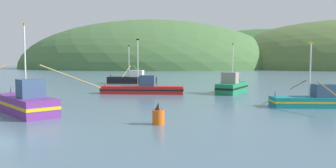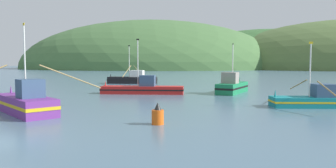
# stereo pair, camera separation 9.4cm
# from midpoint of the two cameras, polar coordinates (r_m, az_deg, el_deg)

# --- Properties ---
(hill_mid_left) EXTENTS (155.27, 124.21, 56.57)m
(hill_mid_left) POSITION_cam_midpoint_polar(r_m,az_deg,el_deg) (245.57, 16.95, 2.80)
(hill_mid_left) COLOR #386633
(hill_mid_left) RESTS_ON ground
(hill_far_right) EXTENTS (184.27, 147.41, 66.08)m
(hill_far_right) POSITION_cam_midpoint_polar(r_m,az_deg,el_deg) (225.70, -3.53, 2.88)
(hill_far_right) COLOR #47703D
(hill_far_right) RESTS_ON ground
(fishing_boat_green) EXTENTS (4.06, 8.10, 6.78)m
(fishing_boat_green) POSITION_cam_midpoint_polar(r_m,az_deg,el_deg) (43.79, 11.60, -0.42)
(fishing_boat_green) COLOR #197A47
(fishing_boat_green) RESTS_ON ground
(fishing_boat_black) EXTENTS (9.97, 15.52, 7.54)m
(fishing_boat_black) POSITION_cam_midpoint_polar(r_m,az_deg,el_deg) (62.57, -6.29, 0.91)
(fishing_boat_black) COLOR black
(fishing_boat_black) RESTS_ON ground
(fishing_boat_teal) EXTENTS (7.76, 10.76, 6.09)m
(fishing_boat_teal) POSITION_cam_midpoint_polar(r_m,az_deg,el_deg) (32.45, 24.88, -2.61)
(fishing_boat_teal) COLOR #147F84
(fishing_boat_teal) RESTS_ON ground
(fishing_boat_purple) EXTENTS (8.38, 11.90, 7.35)m
(fishing_boat_purple) POSITION_cam_midpoint_polar(r_m,az_deg,el_deg) (28.32, -24.32, -3.09)
(fishing_boat_purple) COLOR #6B2D84
(fishing_boat_purple) RESTS_ON ground
(fishing_boat_red) EXTENTS (11.27, 4.22, 7.31)m
(fishing_boat_red) POSITION_cam_midpoint_polar(r_m,az_deg,el_deg) (42.02, -4.49, -0.83)
(fishing_boat_red) COLOR red
(fishing_boat_red) RESTS_ON ground
(channel_buoy) EXTENTS (0.82, 0.82, 1.48)m
(channel_buoy) POSITION_cam_midpoint_polar(r_m,az_deg,el_deg) (21.31, -1.75, -5.72)
(channel_buoy) COLOR #E55914
(channel_buoy) RESTS_ON ground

